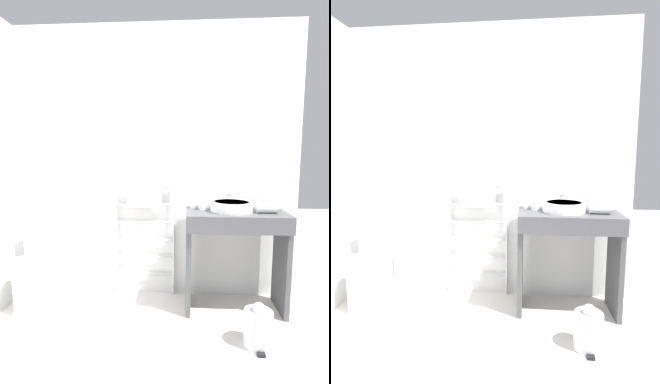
# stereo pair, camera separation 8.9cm
# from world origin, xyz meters

# --- Properties ---
(wall_back) EXTENTS (2.68, 0.12, 2.45)m
(wall_back) POSITION_xyz_m (0.00, 1.54, 1.23)
(wall_back) COLOR white
(wall_back) RESTS_ON ground_plane
(toilet) EXTENTS (0.38, 0.53, 0.77)m
(toilet) POSITION_xyz_m (-0.91, 1.13, 0.32)
(toilet) COLOR white
(toilet) RESTS_ON ground_plane
(towel_radiator) EXTENTS (0.56, 0.06, 1.06)m
(towel_radiator) POSITION_xyz_m (-0.04, 1.44, 0.74)
(towel_radiator) COLOR silver
(towel_radiator) RESTS_ON ground_plane
(vanity_counter) EXTENTS (0.82, 0.45, 0.85)m
(vanity_counter) POSITION_xyz_m (0.75, 1.21, 0.56)
(vanity_counter) COLOR #4C4C51
(vanity_counter) RESTS_ON ground_plane
(sink_basin) EXTENTS (0.35, 0.35, 0.08)m
(sink_basin) POSITION_xyz_m (0.71, 1.24, 0.89)
(sink_basin) COLOR white
(sink_basin) RESTS_ON vanity_counter
(faucet) EXTENTS (0.02, 0.10, 0.14)m
(faucet) POSITION_xyz_m (0.71, 1.40, 0.93)
(faucet) COLOR silver
(faucet) RESTS_ON vanity_counter
(cup_near_wall) EXTENTS (0.07, 0.07, 0.08)m
(cup_near_wall) POSITION_xyz_m (0.41, 1.36, 0.89)
(cup_near_wall) COLOR white
(cup_near_wall) RESTS_ON vanity_counter
(cup_near_edge) EXTENTS (0.07, 0.07, 0.09)m
(cup_near_edge) POSITION_xyz_m (0.48, 1.30, 0.89)
(cup_near_edge) COLOR white
(cup_near_edge) RESTS_ON vanity_counter
(hair_dryer) EXTENTS (0.21, 0.19, 0.08)m
(hair_dryer) POSITION_xyz_m (1.00, 1.20, 0.89)
(hair_dryer) COLOR white
(hair_dryer) RESTS_ON vanity_counter
(trash_bin) EXTENTS (0.20, 0.23, 0.32)m
(trash_bin) POSITION_xyz_m (0.84, 0.72, 0.14)
(trash_bin) COLOR silver
(trash_bin) RESTS_ON ground_plane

